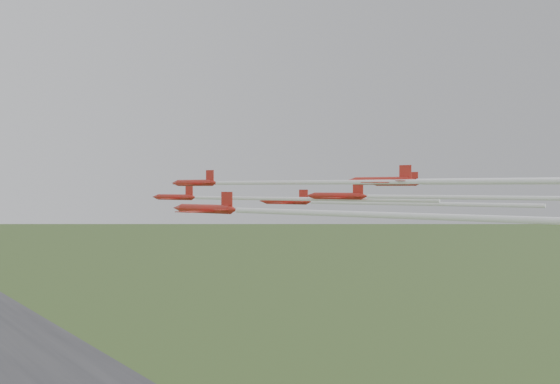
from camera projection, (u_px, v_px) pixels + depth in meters
runway at (6, 328)px, 262.57m from camera, size 38.00×900.00×0.04m
jet_lead at (233, 198)px, 109.33m from camera, size 21.32×54.90×2.65m
jet_row2_left at (276, 183)px, 90.74m from camera, size 18.28×63.55×2.57m
jet_row2_right at (340, 202)px, 113.78m from camera, size 19.75×51.62×2.88m
jet_row3_left at (282, 212)px, 70.47m from camera, size 16.15×53.08×2.74m
jet_row3_mid at (400, 197)px, 90.53m from camera, size 18.01×45.04×2.56m
jet_row3_right at (441, 183)px, 110.63m from camera, size 14.69×41.39×2.54m
jet_row4_left at (461, 180)px, 73.47m from camera, size 13.89×46.91×2.49m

